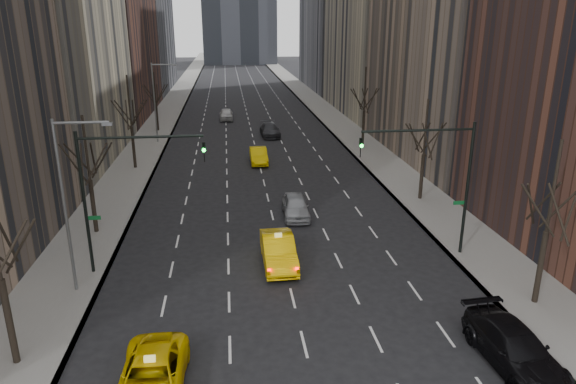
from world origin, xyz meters
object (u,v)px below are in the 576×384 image
object	(u,v)px
taxi_sedan	(278,251)
parked_suv_black	(514,348)
silver_sedan_ahead	(296,206)
taxi_suv	(152,378)

from	to	relation	value
taxi_sedan	parked_suv_black	xyz separation A→B (m)	(8.67, -10.37, -0.05)
silver_sedan_ahead	parked_suv_black	distance (m)	19.13
taxi_suv	silver_sedan_ahead	xyz separation A→B (m)	(7.88, 18.04, 0.04)
silver_sedan_ahead	taxi_sedan	bearing A→B (deg)	-102.50
taxi_sedan	parked_suv_black	distance (m)	13.52
taxi_suv	taxi_sedan	bearing A→B (deg)	61.79
silver_sedan_ahead	parked_suv_black	world-z (taller)	parked_suv_black
taxi_sedan	silver_sedan_ahead	xyz separation A→B (m)	(2.02, 7.57, -0.08)
parked_suv_black	taxi_suv	bearing A→B (deg)	176.50
parked_suv_black	silver_sedan_ahead	bearing A→B (deg)	106.44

